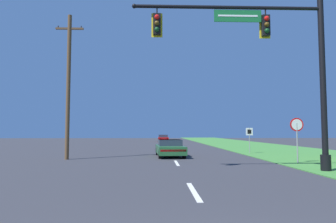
{
  "coord_description": "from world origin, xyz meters",
  "views": [
    {
      "loc": [
        -1.06,
        -2.93,
        1.77
      ],
      "look_at": [
        0.0,
        28.43,
        3.88
      ],
      "focal_mm": 32.0,
      "sensor_mm": 36.0,
      "label": 1
    }
  ],
  "objects": [
    {
      "name": "utility_pole_near",
      "position": [
        -6.87,
        16.48,
        4.87
      ],
      "size": [
        1.8,
        0.26,
        9.42
      ],
      "color": "brown",
      "rests_on": "ground"
    },
    {
      "name": "grass_verge_right",
      "position": [
        10.5,
        30.0,
        0.02
      ],
      "size": [
        10.0,
        110.0,
        0.04
      ],
      "color": "#428438",
      "rests_on": "ground"
    },
    {
      "name": "far_car",
      "position": [
        -0.11,
        50.51,
        0.6
      ],
      "size": [
        1.82,
        4.49,
        1.19
      ],
      "color": "black",
      "rests_on": "ground"
    },
    {
      "name": "signal_mast",
      "position": [
        4.34,
        10.22,
        5.02
      ],
      "size": [
        8.86,
        0.47,
        8.25
      ],
      "color": "black",
      "rests_on": "grass_verge_right"
    },
    {
      "name": "route_sign_post",
      "position": [
        6.35,
        21.11,
        1.53
      ],
      "size": [
        0.55,
        0.06,
        2.03
      ],
      "color": "gray",
      "rests_on": "grass_verge_right"
    },
    {
      "name": "road_center_line",
      "position": [
        0.0,
        22.0,
        0.01
      ],
      "size": [
        0.16,
        34.8,
        0.01
      ],
      "color": "silver",
      "rests_on": "ground"
    },
    {
      "name": "stop_sign",
      "position": [
        6.73,
        13.6,
        1.86
      ],
      "size": [
        0.76,
        0.07,
        2.5
      ],
      "color": "gray",
      "rests_on": "grass_verge_right"
    },
    {
      "name": "car_ahead",
      "position": [
        -0.2,
        18.48,
        0.6
      ],
      "size": [
        2.08,
        4.54,
        1.19
      ],
      "color": "black",
      "rests_on": "ground"
    }
  ]
}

